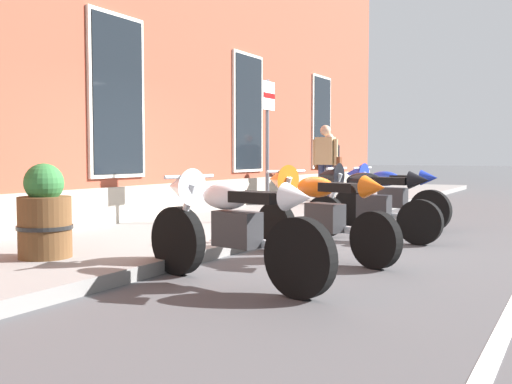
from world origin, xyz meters
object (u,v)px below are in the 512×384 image
pedestrian_tan_coat (325,159)px  motorcycle_black_sport (365,199)px  motorcycle_white_sport (227,222)px  barrel_planter (45,216)px  motorcycle_blue_sport (386,193)px  parking_sign (268,130)px  motorcycle_orange_sport (316,208)px  pedestrian_dark_jacket (329,163)px

pedestrian_tan_coat → motorcycle_black_sport: bearing=-151.0°
motorcycle_white_sport → barrel_planter: 2.00m
motorcycle_blue_sport → pedestrian_tan_coat: (2.60, 2.12, 0.53)m
motorcycle_black_sport → motorcycle_blue_sport: (1.52, 0.16, -0.01)m
pedestrian_tan_coat → barrel_planter: pedestrian_tan_coat is taller
motorcycle_white_sport → parking_sign: size_ratio=0.97×
motorcycle_black_sport → motorcycle_white_sport: bearing=176.7°
motorcycle_orange_sport → barrel_planter: 2.94m
motorcycle_black_sport → pedestrian_dark_jacket: 5.64m
motorcycle_black_sport → parking_sign: parking_sign is taller
motorcycle_blue_sport → barrel_planter: (-5.21, 2.00, -0.01)m
motorcycle_white_sport → parking_sign: 4.09m
motorcycle_orange_sport → pedestrian_tan_coat: 6.23m
motorcycle_orange_sport → pedestrian_tan_coat: bearing=21.3°
motorcycle_orange_sport → motorcycle_black_sport: 1.66m
motorcycle_orange_sport → pedestrian_tan_coat: size_ratio=1.19×
motorcycle_white_sport → pedestrian_tan_coat: pedestrian_tan_coat is taller
motorcycle_white_sport → parking_sign: bearing=22.4°
motorcycle_white_sport → pedestrian_tan_coat: (7.46, 2.09, 0.53)m
motorcycle_black_sport → pedestrian_tan_coat: (4.12, 2.28, 0.52)m
parking_sign → barrel_planter: 4.17m
motorcycle_blue_sport → pedestrian_tan_coat: bearing=39.2°
motorcycle_orange_sport → motorcycle_blue_sport: bearing=2.4°
motorcycle_orange_sport → motorcycle_blue_sport: size_ratio=1.02×
motorcycle_white_sport → motorcycle_orange_sport: bearing=-5.6°
motorcycle_blue_sport → parking_sign: 2.20m
motorcycle_blue_sport → pedestrian_dark_jacket: bearing=34.6°
motorcycle_white_sport → motorcycle_black_sport: 3.34m
motorcycle_black_sport → motorcycle_blue_sport: motorcycle_black_sport is taller
motorcycle_orange_sport → motorcycle_black_sport: bearing=-1.0°
pedestrian_dark_jacket → parking_sign: size_ratio=0.70×
motorcycle_white_sport → motorcycle_orange_sport: (1.68, -0.16, 0.01)m
motorcycle_black_sport → pedestrian_dark_jacket: (5.01, 2.57, 0.42)m
motorcycle_blue_sport → barrel_planter: size_ratio=2.07×
motorcycle_orange_sport → pedestrian_tan_coat: (5.78, 2.25, 0.52)m
pedestrian_dark_jacket → barrel_planter: 8.72m
motorcycle_orange_sport → motorcycle_blue_sport: (3.18, 0.13, -0.01)m
motorcycle_white_sport → motorcycle_blue_sport: size_ratio=1.08×
motorcycle_orange_sport → parking_sign: (1.99, 1.67, 1.01)m
motorcycle_white_sport → pedestrian_dark_jacket: size_ratio=1.38×
motorcycle_orange_sport → motorcycle_blue_sport: motorcycle_orange_sport is taller
pedestrian_dark_jacket → motorcycle_orange_sport: bearing=-159.2°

